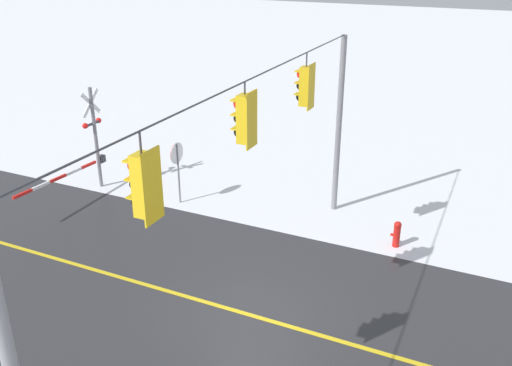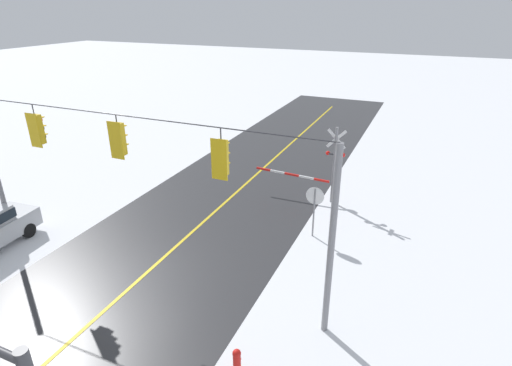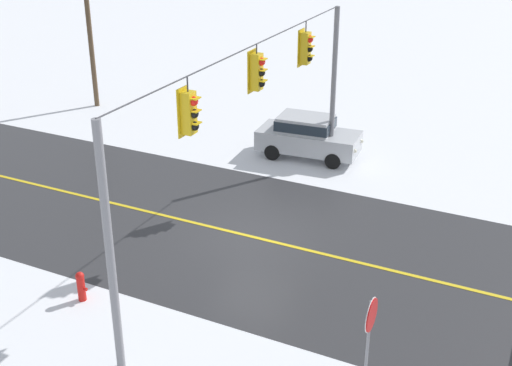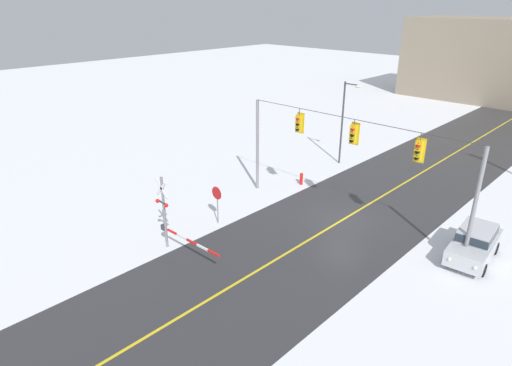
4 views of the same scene
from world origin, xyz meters
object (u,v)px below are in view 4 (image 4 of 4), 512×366
object	(u,v)px
parked_car_silver	(475,242)
streetlamp_near	(345,116)
railroad_crossing	(169,216)
fire_hydrant	(301,178)
stop_sign	(217,197)

from	to	relation	value
parked_car_silver	streetlamp_near	xyz separation A→B (m)	(-12.67, 7.24, 2.96)
railroad_crossing	streetlamp_near	distance (m)	17.46
fire_hydrant	stop_sign	bearing A→B (deg)	-89.02
railroad_crossing	streetlamp_near	xyz separation A→B (m)	(-0.98, 17.32, 1.95)
railroad_crossing	parked_car_silver	distance (m)	15.47
stop_sign	fire_hydrant	xyz separation A→B (m)	(-0.14, 8.01, -1.25)
railroad_crossing	fire_hydrant	size ratio (longest dim) A/B	5.34
railroad_crossing	fire_hydrant	xyz separation A→B (m)	(-0.60, 11.67, -1.49)
stop_sign	parked_car_silver	size ratio (longest dim) A/B	0.55
stop_sign	fire_hydrant	size ratio (longest dim) A/B	2.67
stop_sign	railroad_crossing	distance (m)	3.69
fire_hydrant	parked_car_silver	bearing A→B (deg)	-7.35
parked_car_silver	fire_hydrant	xyz separation A→B (m)	(-12.29, 1.59, -0.49)
parked_car_silver	streetlamp_near	size ratio (longest dim) A/B	0.66
streetlamp_near	fire_hydrant	size ratio (longest dim) A/B	7.39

